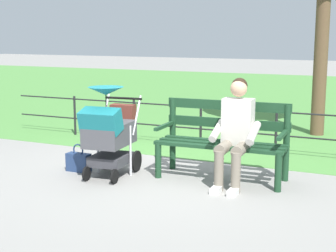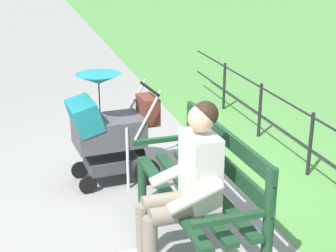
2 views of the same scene
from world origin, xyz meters
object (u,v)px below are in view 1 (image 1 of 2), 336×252
at_px(park_bench, 223,137).
at_px(stroller, 109,131).
at_px(person_on_bench, 235,129).
at_px(handbag, 79,162).

height_order(park_bench, stroller, stroller).
relative_size(park_bench, person_on_bench, 1.27).
bearing_deg(stroller, park_bench, -157.23).
bearing_deg(stroller, handbag, -4.39).
bearing_deg(person_on_bench, handbag, 8.09).
xyz_separation_m(stroller, handbag, (0.51, -0.04, -0.47)).
bearing_deg(person_on_bench, stroller, 12.09).
relative_size(park_bench, handbag, 4.38).
height_order(park_bench, person_on_bench, person_on_bench).
height_order(stroller, handbag, stroller).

